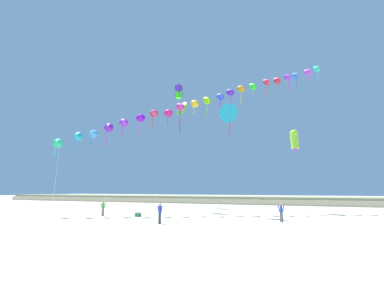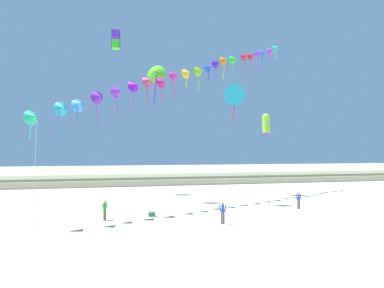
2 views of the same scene
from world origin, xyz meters
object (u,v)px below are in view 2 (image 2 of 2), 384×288
large_kite_low_lead (266,124)px  large_kite_mid_trail (116,40)px  beach_cooler (152,214)px  person_near_right (105,209)px  large_kite_outer_drift (155,73)px  person_mid_center (299,199)px  large_kite_high_solo (234,95)px  person_near_left (223,211)px

large_kite_low_lead → large_kite_mid_trail: bearing=164.1°
beach_cooler → person_near_right: bearing=-167.7°
large_kite_outer_drift → beach_cooler: (-1.30, -7.89, -14.19)m
person_mid_center → large_kite_high_solo: (-5.29, 3.85, 10.72)m
large_kite_high_solo → person_mid_center: bearing=-36.1°
large_kite_low_lead → large_kite_outer_drift: size_ratio=0.63×
large_kite_high_solo → large_kite_outer_drift: large_kite_outer_drift is taller
large_kite_low_lead → large_kite_high_solo: (-7.02, -6.83, 2.42)m
person_near_left → large_kite_low_lead: bearing=54.3°
large_kite_mid_trail → large_kite_outer_drift: 11.50m
person_near_right → large_kite_high_solo: (13.19, 5.21, 10.71)m
large_kite_high_solo → large_kite_outer_drift: 9.11m
person_near_left → person_near_right: bearing=158.1°
person_near_right → large_kite_low_lead: size_ratio=0.55×
large_kite_high_solo → beach_cooler: bearing=-154.8°
person_near_right → beach_cooler: 4.11m
person_mid_center → large_kite_high_solo: bearing=143.9°
large_kite_low_lead → large_kite_outer_drift: bearing=-167.6°
person_mid_center → large_kite_mid_trail: bearing=137.1°
person_mid_center → large_kite_mid_trail: size_ratio=0.67×
person_near_right → large_kite_outer_drift: bearing=59.0°
person_mid_center → large_kite_low_lead: large_kite_low_lead is taller
large_kite_outer_drift → person_near_right: bearing=-121.0°
large_kite_high_solo → large_kite_outer_drift: bearing=156.0°
large_kite_mid_trail → person_near_right: bearing=-93.6°
beach_cooler → person_near_left: bearing=-41.8°
large_kite_outer_drift → large_kite_low_lead: bearing=12.4°
person_near_left → beach_cooler: 6.74m
person_near_right → large_kite_mid_trail: large_kite_mid_trail is taller
person_near_left → large_kite_outer_drift: large_kite_outer_drift is taller
person_near_left → large_kite_outer_drift: size_ratio=0.36×
person_near_right → person_mid_center: person_near_right is taller
person_mid_center → beach_cooler: (-14.53, -0.50, -0.73)m
large_kite_outer_drift → large_kite_mid_trail: bearing=115.4°
large_kite_low_lead → large_kite_high_solo: 10.09m
person_mid_center → beach_cooler: size_ratio=2.83×
large_kite_low_lead → large_kite_high_solo: large_kite_high_solo is taller
person_near_right → large_kite_high_solo: large_kite_high_solo is taller
person_near_left → person_mid_center: (9.54, 4.96, -0.05)m
beach_cooler → large_kite_mid_trail: bearing=99.7°
large_kite_outer_drift → beach_cooler: large_kite_outer_drift is taller
large_kite_mid_trail → large_kite_high_solo: size_ratio=0.64×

